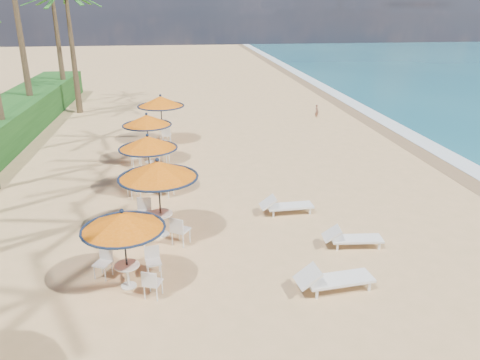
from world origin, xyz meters
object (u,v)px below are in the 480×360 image
Objects in this scene: station_2 at (148,150)px; station_4 at (161,106)px; station_3 at (147,126)px; station_1 at (157,180)px; lounger_mid at (350,238)px; lounger_near at (332,279)px; station_0 at (125,230)px; lounger_far at (285,205)px.

station_4 reaches higher than station_2.
station_3 is 0.92× the size of station_4.
station_1 is 1.40× the size of lounger_mid.
lounger_near reaches higher than lounger_mid.
station_3 reaches higher than lounger_near.
station_1 reaches higher than lounger_near.
station_3 is 11.51m from lounger_mid.
station_0 is at bearing -104.41° from station_1.
station_2 is (-0.47, 3.88, -0.17)m from station_1.
lounger_near is at bearing -65.54° from station_3.
station_2 is at bearing 116.99° from lounger_near.
station_1 is 1.01× the size of station_4.
station_0 is at bearing -144.75° from lounger_far.
lounger_near is at bearing -90.90° from lounger_far.
lounger_near is (4.69, -15.10, -1.64)m from station_4.
station_3 is at bearing 130.21° from lounger_mid.
station_3 is 1.27× the size of lounger_mid.
station_3 is 1.11× the size of lounger_near.
station_1 is 11.30m from station_4.
lounger_near is at bearing -115.81° from lounger_mid.
station_1 is 6.30m from lounger_mid.
lounger_far is at bearing 14.36° from station_1.
station_0 is 1.05× the size of lounger_near.
lounger_mid is (6.02, -12.87, -1.69)m from station_4.
station_4 reaches higher than station_3.
station_1 reaches higher than station_3.
station_1 reaches higher than lounger_mid.
station_3 is 1.23× the size of lounger_far.
station_1 is 1.10× the size of station_3.
station_0 is 0.86× the size of station_1.
lounger_near is 1.14× the size of lounger_mid.
lounger_near is (4.55, -3.79, -1.58)m from station_1.
lounger_mid is 0.97× the size of lounger_far.
station_4 is 1.21× the size of lounger_near.
station_4 reaches higher than station_0.
station_3 is (-0.70, 7.76, -0.18)m from station_1.
lounger_far is (4.87, -2.75, -1.44)m from station_2.
station_3 is at bearing 108.24° from lounger_near.
station_4 reaches higher than lounger_far.
station_4 is 14.31m from lounger_mid.
station_2 is 1.24× the size of lounger_far.
station_2 is 9.28m from lounger_near.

